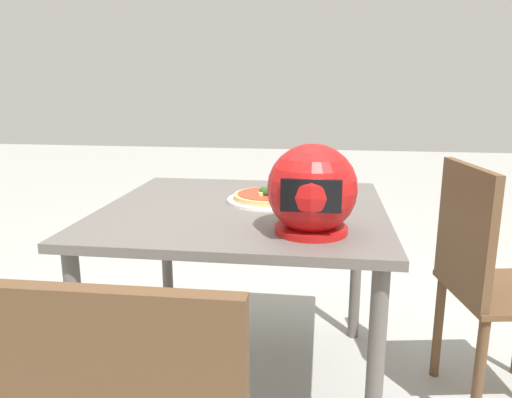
# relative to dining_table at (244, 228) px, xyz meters

# --- Properties ---
(ground_plane) EXTENTS (14.00, 14.00, 0.00)m
(ground_plane) POSITION_rel_dining_table_xyz_m (0.00, 0.00, -0.64)
(ground_plane) COLOR #9E9E99
(dining_table) EXTENTS (1.02, 0.99, 0.73)m
(dining_table) POSITION_rel_dining_table_xyz_m (0.00, 0.00, 0.00)
(dining_table) COLOR #5B5651
(dining_table) RESTS_ON ground
(pizza_plate) EXTENTS (0.31, 0.31, 0.01)m
(pizza_plate) POSITION_rel_dining_table_xyz_m (-0.08, -0.09, 0.09)
(pizza_plate) COLOR white
(pizza_plate) RESTS_ON dining_table
(pizza) EXTENTS (0.26, 0.26, 0.05)m
(pizza) POSITION_rel_dining_table_xyz_m (-0.08, -0.08, 0.11)
(pizza) COLOR tan
(pizza) RESTS_ON pizza_plate
(motorcycle_helmet) EXTENTS (0.27, 0.27, 0.27)m
(motorcycle_helmet) POSITION_rel_dining_table_xyz_m (-0.25, 0.28, 0.21)
(motorcycle_helmet) COLOR #B21414
(motorcycle_helmet) RESTS_ON dining_table
(chair_side) EXTENTS (0.46, 0.46, 0.90)m
(chair_side) POSITION_rel_dining_table_xyz_m (-0.87, -0.01, -0.14)
(chair_side) COLOR brown
(chair_side) RESTS_ON ground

